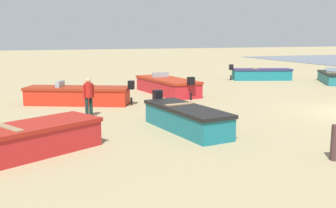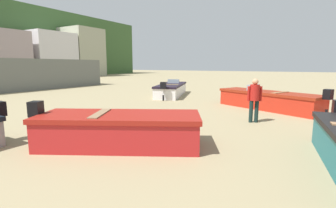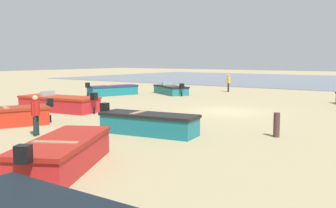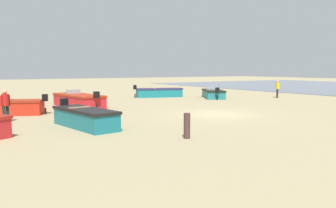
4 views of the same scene
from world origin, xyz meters
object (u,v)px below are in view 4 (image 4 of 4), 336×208
at_px(boat_teal_8, 159,93).
at_px(beach_walker_distant, 5,103).
at_px(mooring_post_near_water, 187,126).
at_px(boat_red_0, 79,100).
at_px(boat_teal_4, 213,94).
at_px(beach_walker_foreground, 277,87).
at_px(boat_teal_7, 85,118).

height_order(boat_teal_8, beach_walker_distant, beach_walker_distant).
xyz_separation_m(mooring_post_near_water, beach_walker_distant, (7.92, 5.24, 0.47)).
distance_m(boat_red_0, boat_teal_4, 12.74).
height_order(beach_walker_foreground, beach_walker_distant, same).
height_order(boat_teal_7, beach_walker_foreground, beach_walker_foreground).
height_order(boat_red_0, boat_teal_8, boat_red_0).
bearing_deg(boat_teal_4, mooring_post_near_water, -101.95).
xyz_separation_m(boat_teal_4, boat_teal_8, (3.33, 3.77, 0.05)).
bearing_deg(beach_walker_foreground, boat_red_0, -38.08).
height_order(boat_red_0, beach_walker_distant, beach_walker_distant).
xyz_separation_m(boat_red_0, boat_teal_8, (4.15, -8.94, -0.02)).
bearing_deg(beach_walker_distant, beach_walker_foreground, -21.12).
bearing_deg(mooring_post_near_water, boat_red_0, 0.03).
distance_m(boat_teal_8, beach_walker_distant, 16.93).
height_order(boat_red_0, mooring_post_near_water, boat_red_0).
distance_m(boat_teal_7, beach_walker_foreground, 21.13).
xyz_separation_m(boat_teal_7, mooring_post_near_water, (-4.45, -2.44, 0.04)).
distance_m(boat_teal_4, beach_walker_distant, 18.91).
bearing_deg(mooring_post_near_water, boat_teal_7, 28.80).
relative_size(boat_teal_7, boat_teal_8, 0.96).
bearing_deg(boat_teal_7, boat_teal_8, -140.41).
height_order(mooring_post_near_water, beach_walker_foreground, beach_walker_foreground).
bearing_deg(beach_walker_foreground, boat_teal_8, -66.96).
bearing_deg(boat_red_0, boat_teal_7, -113.71).
xyz_separation_m(boat_teal_4, mooring_post_near_water, (-13.83, 12.70, 0.10)).
bearing_deg(beach_walker_distant, boat_teal_8, 4.86).
relative_size(boat_teal_8, beach_walker_distant, 2.84).
bearing_deg(boat_teal_8, beach_walker_distant, -38.65).
relative_size(mooring_post_near_water, beach_walker_foreground, 0.59).
relative_size(boat_teal_8, beach_walker_foreground, 2.84).
height_order(boat_teal_4, beach_walker_foreground, beach_walker_foreground).
relative_size(boat_teal_4, beach_walker_distant, 2.69).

